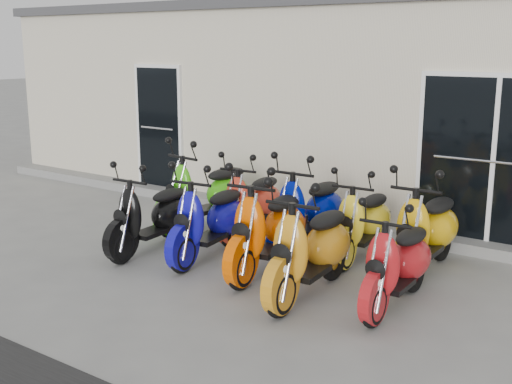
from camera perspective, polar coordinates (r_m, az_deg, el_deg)
ground at (r=8.19m, az=-2.42°, el=-5.89°), size 80.00×80.00×0.00m
building at (r=12.33m, az=12.47°, el=7.81°), size 14.00×6.00×3.20m
roof_cap at (r=12.30m, az=12.87°, el=15.62°), size 14.20×6.20×0.16m
front_step at (r=9.78m, az=4.78°, el=-2.32°), size 14.00×0.40×0.15m
door_left at (r=11.57m, az=-8.60°, el=5.95°), size 1.07×0.08×2.22m
door_right at (r=8.69m, az=20.43°, el=2.97°), size 2.02×0.08×2.22m
scooter_front_black at (r=8.37m, az=-9.27°, el=-1.18°), size 0.70×1.72×1.25m
scooter_front_blue at (r=8.01m, az=-4.15°, el=-1.50°), size 0.83×1.82×1.30m
scooter_front_orange_a at (r=7.49m, az=1.16°, el=-2.18°), size 0.86×1.93×1.38m
scooter_front_orange_b at (r=6.80m, az=4.90°, el=-3.87°), size 0.78×1.89×1.37m
scooter_front_red at (r=6.67m, az=12.53°, el=-5.15°), size 0.64×1.67×1.22m
scooter_back_green at (r=9.30m, az=-4.47°, el=0.81°), size 0.96×1.96×1.39m
scooter_back_red at (r=8.93m, az=-0.35°, el=-0.08°), size 0.80×1.76×1.26m
scooter_back_blue at (r=8.36m, az=4.75°, el=-0.70°), size 0.67×1.84×1.35m
scooter_back_yellow at (r=8.12m, az=9.55°, el=-1.73°), size 0.71×1.69×1.22m
scooter_back_extra at (r=7.71m, az=14.98°, el=-2.28°), size 0.67×1.84×1.35m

